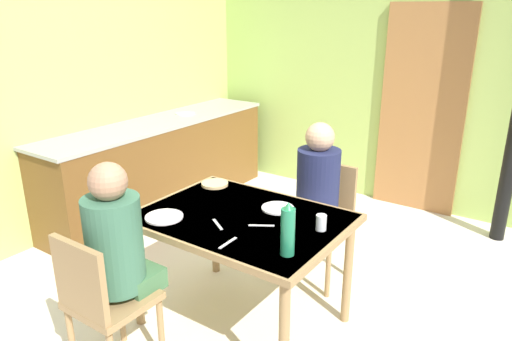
% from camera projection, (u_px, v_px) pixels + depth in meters
% --- Properties ---
extents(ground_plane, '(6.29, 6.29, 0.00)m').
position_uv_depth(ground_plane, '(238.00, 300.00, 3.32)').
color(ground_plane, silver).
extents(wall_back, '(4.13, 0.10, 2.76)m').
position_uv_depth(wall_back, '(380.00, 67.00, 4.75)').
color(wall_back, '#9FBC5E').
rests_on(wall_back, ground_plane).
extents(wall_left, '(0.10, 3.63, 2.76)m').
position_uv_depth(wall_left, '(106.00, 72.00, 4.39)').
color(wall_left, '#A4B861').
rests_on(wall_left, ground_plane).
extents(door_wooden, '(0.80, 0.05, 2.00)m').
position_uv_depth(door_wooden, '(422.00, 111.00, 4.55)').
color(door_wooden, '#A06A3B').
rests_on(door_wooden, ground_plane).
extents(kitchen_counter, '(0.61, 2.62, 0.91)m').
position_uv_depth(kitchen_counter, '(161.00, 164.00, 4.76)').
color(kitchen_counter, brown).
rests_on(kitchen_counter, ground_plane).
extents(dining_table, '(1.23, 0.92, 0.75)m').
position_uv_depth(dining_table, '(242.00, 228.00, 2.88)').
color(dining_table, '#967549').
rests_on(dining_table, ground_plane).
extents(chair_near_diner, '(0.40, 0.40, 0.87)m').
position_uv_depth(chair_near_diner, '(101.00, 299.00, 2.48)').
color(chair_near_diner, '#967549').
rests_on(chair_near_diner, ground_plane).
extents(chair_far_diner, '(0.40, 0.40, 0.87)m').
position_uv_depth(chair_far_diner, '(324.00, 215.00, 3.48)').
color(chair_far_diner, '#967549').
rests_on(chair_far_diner, ground_plane).
extents(person_near_diner, '(0.30, 0.37, 0.77)m').
position_uv_depth(person_near_diner, '(117.00, 241.00, 2.49)').
color(person_near_diner, '#3D6A43').
rests_on(person_near_diner, ground_plane).
extents(person_far_diner, '(0.30, 0.37, 0.77)m').
position_uv_depth(person_far_diner, '(317.00, 184.00, 3.28)').
color(person_far_diner, '#1B2445').
rests_on(person_far_diner, ground_plane).
extents(water_bottle_green_near, '(0.07, 0.07, 0.29)m').
position_uv_depth(water_bottle_green_near, '(288.00, 230.00, 2.37)').
color(water_bottle_green_near, '#207851').
rests_on(water_bottle_green_near, dining_table).
extents(dinner_plate_near_left, '(0.20, 0.20, 0.01)m').
position_uv_depth(dinner_plate_near_left, '(278.00, 208.00, 2.95)').
color(dinner_plate_near_left, white).
rests_on(dinner_plate_near_left, dining_table).
extents(dinner_plate_near_right, '(0.23, 0.23, 0.01)m').
position_uv_depth(dinner_plate_near_right, '(164.00, 217.00, 2.82)').
color(dinner_plate_near_right, white).
rests_on(dinner_plate_near_right, dining_table).
extents(drinking_glass_by_near_diner, '(0.06, 0.06, 0.09)m').
position_uv_depth(drinking_glass_by_near_diner, '(321.00, 223.00, 2.66)').
color(drinking_glass_by_near_diner, silver).
rests_on(drinking_glass_by_near_diner, dining_table).
extents(bread_plate_sliced, '(0.19, 0.19, 0.02)m').
position_uv_depth(bread_plate_sliced, '(215.00, 184.00, 3.34)').
color(bread_plate_sliced, '#DBB77A').
rests_on(bread_plate_sliced, dining_table).
extents(cutlery_knife_near, '(0.13, 0.09, 0.00)m').
position_uv_depth(cutlery_knife_near, '(218.00, 224.00, 2.74)').
color(cutlery_knife_near, silver).
rests_on(cutlery_knife_near, dining_table).
extents(cutlery_fork_near, '(0.14, 0.09, 0.00)m').
position_uv_depth(cutlery_fork_near, '(261.00, 226.00, 2.72)').
color(cutlery_fork_near, silver).
rests_on(cutlery_fork_near, dining_table).
extents(cutlery_knife_far, '(0.02, 0.15, 0.00)m').
position_uv_depth(cutlery_knife_far, '(228.00, 243.00, 2.52)').
color(cutlery_knife_far, silver).
rests_on(cutlery_knife_far, dining_table).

